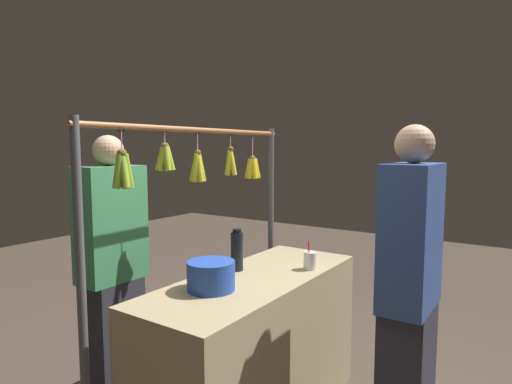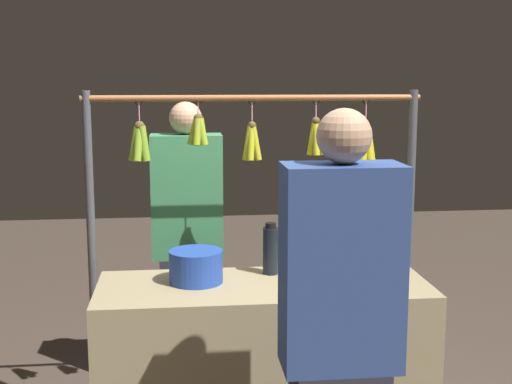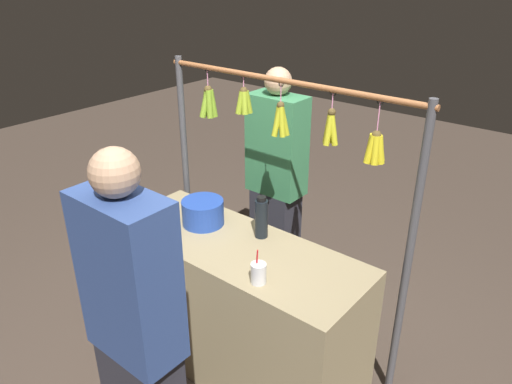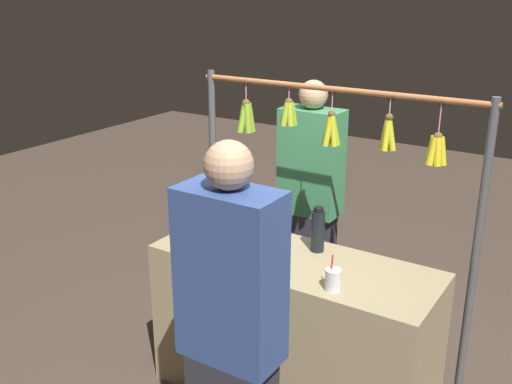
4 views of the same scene
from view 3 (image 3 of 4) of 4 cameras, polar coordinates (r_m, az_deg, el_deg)
ground_plane at (r=3.34m, az=-2.09°, el=-19.23°), size 12.00×12.00×0.00m
market_counter at (r=3.05m, az=-2.22°, el=-13.27°), size 1.57×0.59×0.89m
display_rack at (r=2.92m, az=2.71°, el=3.46°), size 1.75×0.13×1.79m
water_bottle at (r=2.80m, az=0.63°, el=-3.02°), size 0.08×0.08×0.26m
blue_bucket at (r=2.98m, az=-6.21°, el=-2.36°), size 0.25×0.25×0.15m
drink_cup at (r=2.46m, az=0.29°, el=-9.43°), size 0.08×0.08×0.18m
vendor_person at (r=3.57m, az=2.35°, el=0.60°), size 0.41×0.22×1.71m
customer_person at (r=2.25m, az=-13.66°, el=-16.59°), size 0.42×0.23×1.75m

